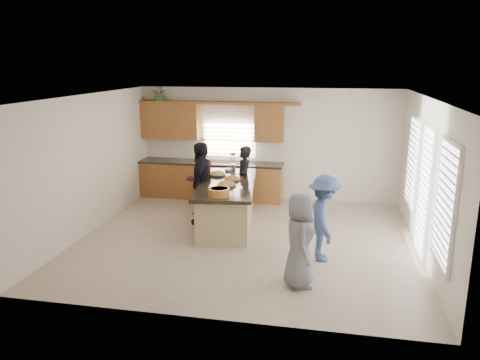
% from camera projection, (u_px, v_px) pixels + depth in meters
% --- Properties ---
extents(floor, '(6.50, 6.50, 0.00)m').
position_uv_depth(floor, '(247.00, 239.00, 9.27)').
color(floor, '#C7AE94').
rests_on(floor, ground).
extents(room_shell, '(6.52, 6.02, 2.81)m').
position_uv_depth(room_shell, '(247.00, 145.00, 8.80)').
color(room_shell, silver).
rests_on(room_shell, ground).
extents(back_cabinetry, '(4.08, 0.66, 2.46)m').
position_uv_depth(back_cabinetry, '(209.00, 163.00, 11.91)').
color(back_cabinetry, olive).
rests_on(back_cabinetry, ground).
extents(right_wall_glazing, '(0.06, 4.00, 2.25)m').
position_uv_depth(right_wall_glazing, '(426.00, 184.00, 8.21)').
color(right_wall_glazing, white).
rests_on(right_wall_glazing, ground).
extents(island, '(1.48, 2.82, 0.95)m').
position_uv_depth(island, '(227.00, 205.00, 9.97)').
color(island, tan).
rests_on(island, ground).
extents(platter_front, '(0.40, 0.40, 0.16)m').
position_uv_depth(platter_front, '(226.00, 185.00, 9.55)').
color(platter_front, black).
rests_on(platter_front, island).
extents(platter_mid, '(0.37, 0.37, 0.15)m').
position_uv_depth(platter_mid, '(232.00, 179.00, 10.02)').
color(platter_mid, black).
rests_on(platter_mid, island).
extents(platter_back, '(0.38, 0.38, 0.15)m').
position_uv_depth(platter_back, '(217.00, 174.00, 10.45)').
color(platter_back, black).
rests_on(platter_back, island).
extents(salad_bowl, '(0.40, 0.40, 0.15)m').
position_uv_depth(salad_bowl, '(219.00, 192.00, 8.84)').
color(salad_bowl, '#C36D23').
rests_on(salad_bowl, island).
extents(clear_cup, '(0.08, 0.08, 0.10)m').
position_uv_depth(clear_cup, '(233.00, 193.00, 8.85)').
color(clear_cup, white).
rests_on(clear_cup, island).
extents(plate_stack, '(0.19, 0.19, 0.05)m').
position_uv_depth(plate_stack, '(229.00, 170.00, 10.88)').
color(plate_stack, '#A77CB4').
rests_on(plate_stack, island).
extents(flower_vase, '(0.14, 0.14, 0.41)m').
position_uv_depth(flower_vase, '(233.00, 161.00, 10.94)').
color(flower_vase, silver).
rests_on(flower_vase, island).
extents(potted_plant, '(0.45, 0.42, 0.41)m').
position_uv_depth(potted_plant, '(161.00, 95.00, 11.82)').
color(potted_plant, '#418033').
rests_on(potted_plant, back_cabinetry).
extents(woman_left_back, '(0.51, 0.65, 1.57)m').
position_uv_depth(woman_left_back, '(244.00, 180.00, 10.69)').
color(woman_left_back, black).
rests_on(woman_left_back, ground).
extents(woman_left_mid, '(0.93, 1.00, 1.65)m').
position_uv_depth(woman_left_mid, '(200.00, 178.00, 10.68)').
color(woman_left_mid, maroon).
rests_on(woman_left_mid, ground).
extents(woman_left_front, '(0.49, 1.06, 1.78)m').
position_uv_depth(woman_left_front, '(201.00, 183.00, 10.03)').
color(woman_left_front, black).
rests_on(woman_left_front, ground).
extents(woman_right_back, '(0.70, 1.06, 1.54)m').
position_uv_depth(woman_right_back, '(324.00, 218.00, 8.16)').
color(woman_right_back, '#3B5381').
rests_on(woman_right_back, ground).
extents(woman_right_front, '(0.61, 0.81, 1.50)m').
position_uv_depth(woman_right_front, '(300.00, 240.00, 7.20)').
color(woman_right_front, slate).
rests_on(woman_right_front, ground).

